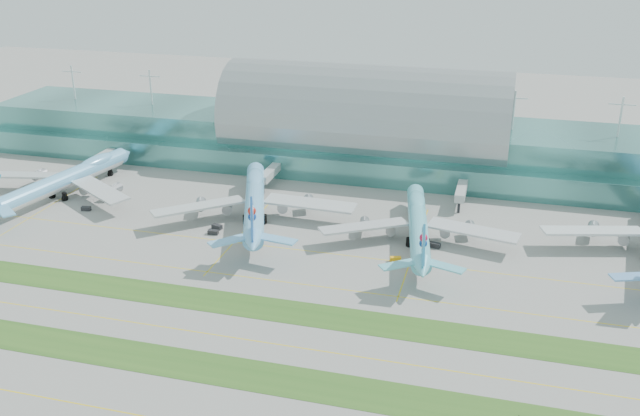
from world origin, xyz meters
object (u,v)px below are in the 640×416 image
(airliner_c, at_px, (418,224))
(terminal, at_px, (365,133))
(airliner_b, at_px, (255,200))
(airliner_a, at_px, (65,178))

(airliner_c, bearing_deg, terminal, 104.81)
(terminal, distance_m, airliner_b, 72.99)
(terminal, relative_size, airliner_b, 4.29)
(terminal, height_order, airliner_b, terminal)
(terminal, distance_m, airliner_a, 122.59)
(terminal, relative_size, airliner_c, 4.59)
(airliner_c, bearing_deg, airliner_a, 167.43)
(terminal, xyz_separation_m, airliner_a, (-103.48, -65.30, -7.41))
(airliner_a, relative_size, airliner_c, 1.08)
(terminal, xyz_separation_m, airliner_c, (32.92, -72.03, -7.92))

